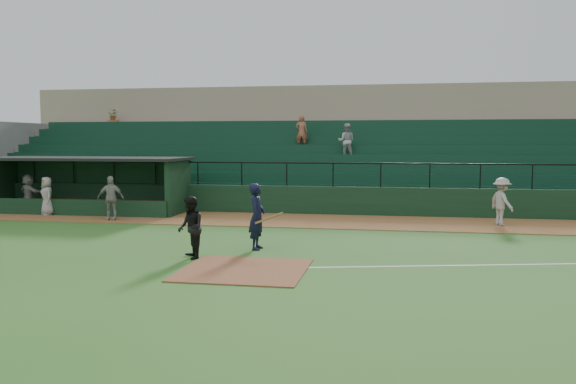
# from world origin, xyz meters

# --- Properties ---
(ground) EXTENTS (90.00, 90.00, 0.00)m
(ground) POSITION_xyz_m (0.00, 0.00, 0.00)
(ground) COLOR #2A591D
(ground) RESTS_ON ground
(warning_track) EXTENTS (40.00, 4.00, 0.03)m
(warning_track) POSITION_xyz_m (0.00, 8.00, 0.01)
(warning_track) COLOR brown
(warning_track) RESTS_ON ground
(home_plate_dirt) EXTENTS (3.00, 3.00, 0.03)m
(home_plate_dirt) POSITION_xyz_m (0.00, -1.00, 0.01)
(home_plate_dirt) COLOR brown
(home_plate_dirt) RESTS_ON ground
(foul_line) EXTENTS (17.49, 4.44, 0.01)m
(foul_line) POSITION_xyz_m (8.00, 1.20, 0.01)
(foul_line) COLOR white
(foul_line) RESTS_ON ground
(stadium_structure) EXTENTS (38.00, 13.08, 6.40)m
(stadium_structure) POSITION_xyz_m (-0.00, 16.46, 2.30)
(stadium_structure) COLOR black
(stadium_structure) RESTS_ON ground
(dugout) EXTENTS (8.90, 3.20, 2.42)m
(dugout) POSITION_xyz_m (-9.75, 9.56, 1.33)
(dugout) COLOR black
(dugout) RESTS_ON ground
(batter_at_plate) EXTENTS (1.04, 0.73, 1.92)m
(batter_at_plate) POSITION_xyz_m (-0.33, 1.79, 0.96)
(batter_at_plate) COLOR black
(batter_at_plate) RESTS_ON ground
(umpire) EXTENTS (0.96, 1.02, 1.67)m
(umpire) POSITION_xyz_m (-1.76, 0.16, 0.84)
(umpire) COLOR black
(umpire) RESTS_ON ground
(runner) EXTENTS (1.10, 1.31, 1.76)m
(runner) POSITION_xyz_m (7.48, 7.95, 0.91)
(runner) COLOR #A9A39E
(runner) RESTS_ON warning_track
(dugout_player_a) EXTENTS (1.09, 0.64, 1.73)m
(dugout_player_a) POSITION_xyz_m (-7.43, 6.76, 0.90)
(dugout_player_a) COLOR #9A9690
(dugout_player_a) RESTS_ON warning_track
(dugout_player_b) EXTENTS (0.93, 0.90, 1.61)m
(dugout_player_b) POSITION_xyz_m (-10.77, 7.68, 0.83)
(dugout_player_b) COLOR #A39E98
(dugout_player_b) RESTS_ON warning_track
(dugout_player_c) EXTENTS (1.58, 1.14, 1.65)m
(dugout_player_c) POSITION_xyz_m (-12.34, 8.74, 0.86)
(dugout_player_c) COLOR #A9A49E
(dugout_player_c) RESTS_ON warning_track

